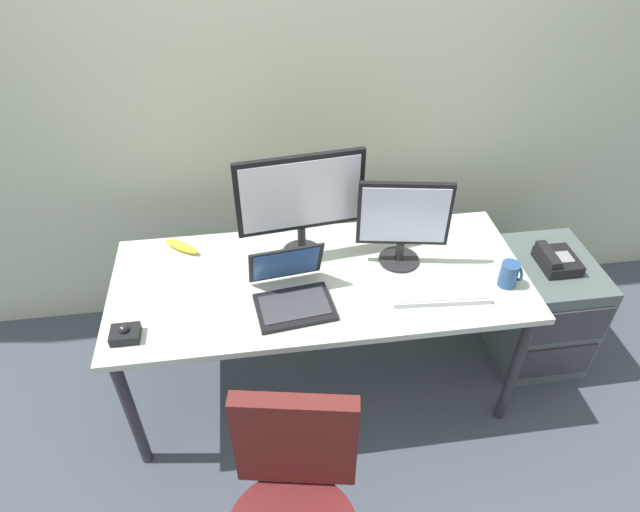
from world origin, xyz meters
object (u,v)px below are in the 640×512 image
Objects in this scene: file_cabinet at (539,307)px; desk_phone at (556,260)px; coffee_mug at (509,274)px; monitor_main at (301,199)px; monitor_side at (403,220)px; trackball_mouse at (125,334)px; banana at (182,246)px; laptop at (291,291)px; keyboard at (440,293)px.

desk_phone is (-0.01, -0.02, 0.33)m from file_cabinet.
monitor_main is at bearing 158.69° from coffee_mug.
coffee_mug is at bearing -147.23° from file_cabinet.
monitor_side is 1.21m from trackball_mouse.
monitor_main is at bearing -10.79° from banana.
laptop is 0.92m from coffee_mug.
laptop reaches higher than file_cabinet.
laptop reaches higher than keyboard.
keyboard is 2.20× the size of banana.
monitor_main is (-1.21, 0.11, 0.39)m from desk_phone.
banana is (0.18, 0.52, -0.00)m from trackball_mouse.
coffee_mug is at bearing 4.68° from keyboard.
keyboard is 1.27m from trackball_mouse.
keyboard is at bearing 2.87° from trackball_mouse.
trackball_mouse is (-1.27, -0.06, 0.01)m from keyboard.
monitor_side is at bearing 152.55° from coffee_mug.
monitor_main reaches higher than keyboard.
monitor_side is at bearing -178.52° from file_cabinet.
monitor_main is 1.32× the size of keyboard.
trackball_mouse is at bearing -165.15° from monitor_side.
banana is at bearing 167.48° from monitor_side.
keyboard is (0.11, -0.24, -0.21)m from monitor_side.
file_cabinet is at bearing 32.77° from coffee_mug.
banana reaches higher than file_cabinet.
trackball_mouse is (-1.16, -0.31, -0.20)m from monitor_side.
monitor_side is at bearing -179.71° from desk_phone.
trackball_mouse is at bearing -109.46° from banana.
monitor_side reaches higher than desk_phone.
desk_phone is at bearing 9.11° from trackball_mouse.
laptop reaches higher than desk_phone.
trackball_mouse is 0.58× the size of banana.
monitor_side is 0.56m from laptop.
keyboard is at bearing -22.93° from banana.
banana is (-1.39, 0.43, -0.04)m from coffee_mug.
laptop is (-0.50, -0.19, -0.17)m from monitor_side.
monitor_side reaches higher than coffee_mug.
desk_phone is 1.77m from banana.
file_cabinet is 5.43× the size of trackball_mouse.
desk_phone is 1.27m from monitor_main.
monitor_main is 5.04× the size of trackball_mouse.
coffee_mug is at bearing 3.22° from trackball_mouse.
monitor_main is 0.62m from banana.
keyboard is 0.62m from laptop.
file_cabinet is 0.33m from desk_phone.
keyboard is 3.65× the size of coffee_mug.
file_cabinet is 1.42m from monitor_main.
keyboard is at bearing -158.73° from file_cabinet.
trackball_mouse is (-1.95, -0.33, 0.45)m from file_cabinet.
laptop is 0.62m from banana.
coffee_mug is (-0.37, -0.24, 0.48)m from file_cabinet.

